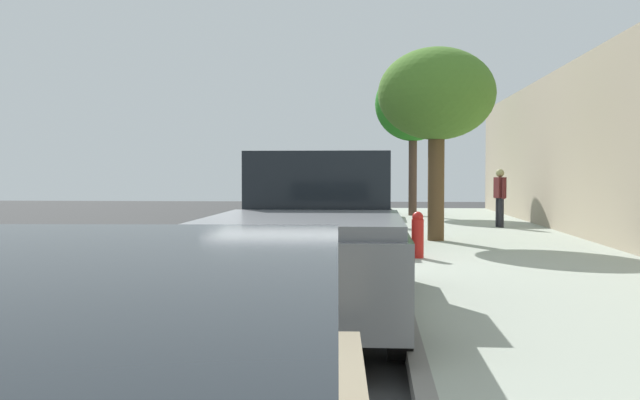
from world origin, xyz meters
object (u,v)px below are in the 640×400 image
at_px(cyclist_with_backpack, 378,194).
at_px(street_tree_mid_block, 413,105).
at_px(parked_suv_silver_far, 351,192).
at_px(parked_pickup_grey_second, 315,242).
at_px(street_tree_near_cyclist, 437,96).
at_px(pedestrian_on_phone, 500,194).
at_px(fire_hydrant, 418,234).
at_px(parked_sedan_black_mid, 339,219).
at_px(bicycle_at_curb, 370,218).

height_order(cyclist_with_backpack, street_tree_mid_block, street_tree_mid_block).
relative_size(parked_suv_silver_far, street_tree_mid_block, 0.88).
height_order(parked_pickup_grey_second, street_tree_near_cyclist, street_tree_near_cyclist).
bearing_deg(pedestrian_on_phone, parked_suv_silver_far, 130.38).
bearing_deg(parked_pickup_grey_second, fire_hydrant, 73.46).
relative_size(parked_sedan_black_mid, street_tree_near_cyclist, 1.01).
xyz_separation_m(parked_sedan_black_mid, bicycle_at_curb, (0.61, 6.79, -0.39)).
bearing_deg(parked_sedan_black_mid, street_tree_near_cyclist, 39.12).
distance_m(bicycle_at_curb, fire_hydrant, 8.61).
xyz_separation_m(bicycle_at_curb, street_tree_mid_block, (1.52, 4.91, 3.81)).
height_order(parked_suv_silver_far, cyclist_with_backpack, parked_suv_silver_far).
bearing_deg(parked_sedan_black_mid, bicycle_at_curb, 84.88).
relative_size(street_tree_near_cyclist, pedestrian_on_phone, 2.65).
bearing_deg(parked_sedan_black_mid, parked_pickup_grey_second, -89.66).
distance_m(street_tree_mid_block, fire_hydrant, 13.96).
height_order(street_tree_mid_block, fire_hydrant, street_tree_mid_block).
bearing_deg(pedestrian_on_phone, parked_sedan_black_mid, -125.55).
xyz_separation_m(parked_pickup_grey_second, fire_hydrant, (1.46, 4.93, -0.32)).
xyz_separation_m(parked_pickup_grey_second, street_tree_mid_block, (2.08, 18.41, 3.28)).
relative_size(parked_pickup_grey_second, parked_sedan_black_mid, 1.19).
distance_m(bicycle_at_curb, street_tree_near_cyclist, 6.12).
xyz_separation_m(cyclist_with_backpack, street_tree_near_cyclist, (1.29, -4.61, 2.37)).
distance_m(street_tree_near_cyclist, fire_hydrant, 4.56).
xyz_separation_m(cyclist_with_backpack, pedestrian_on_phone, (3.45, -0.35, 0.02)).
bearing_deg(parked_suv_silver_far, pedestrian_on_phone, -49.62).
height_order(parked_sedan_black_mid, street_tree_mid_block, street_tree_mid_block).
relative_size(parked_sedan_black_mid, bicycle_at_curb, 2.80).
bearing_deg(parked_sedan_black_mid, cyclist_with_backpack, 82.52).
distance_m(street_tree_near_cyclist, pedestrian_on_phone, 5.33).
height_order(parked_suv_silver_far, pedestrian_on_phone, parked_suv_silver_far).
distance_m(parked_suv_silver_far, cyclist_with_backpack, 4.91).
height_order(cyclist_with_backpack, street_tree_near_cyclist, street_tree_near_cyclist).
bearing_deg(street_tree_near_cyclist, fire_hydrant, -100.06).
bearing_deg(parked_pickup_grey_second, bicycle_at_curb, 87.59).
bearing_deg(pedestrian_on_phone, fire_hydrant, -109.69).
distance_m(pedestrian_on_phone, fire_hydrant, 8.27).
distance_m(parked_pickup_grey_second, cyclist_with_backpack, 13.07).
xyz_separation_m(bicycle_at_curb, street_tree_near_cyclist, (1.52, -5.06, 3.08)).
distance_m(cyclist_with_backpack, street_tree_near_cyclist, 5.34).
bearing_deg(parked_suv_silver_far, cyclist_with_backpack, -78.94).
bearing_deg(bicycle_at_curb, parked_suv_silver_far, 99.32).
distance_m(parked_sedan_black_mid, cyclist_with_backpack, 6.40).
bearing_deg(fire_hydrant, street_tree_near_cyclist, 79.94).
bearing_deg(street_tree_near_cyclist, cyclist_with_backpack, 105.64).
xyz_separation_m(parked_sedan_black_mid, fire_hydrant, (1.50, -1.77, -0.17)).
distance_m(bicycle_at_curb, cyclist_with_backpack, 0.87).
relative_size(parked_suv_silver_far, bicycle_at_curb, 2.98).
xyz_separation_m(parked_sedan_black_mid, cyclist_with_backpack, (0.83, 6.34, 0.32)).
bearing_deg(bicycle_at_curb, pedestrian_on_phone, -12.24).
height_order(street_tree_near_cyclist, fire_hydrant, street_tree_near_cyclist).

